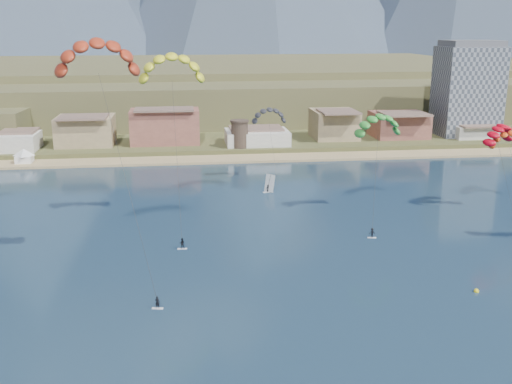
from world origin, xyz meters
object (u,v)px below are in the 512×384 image
buoy (476,291)px  kitesurfer_green (379,122)px  watchtower (240,134)px  apartment_tower (468,89)px  windsurfer (269,187)px  kitesurfer_red (97,51)px  kitesurfer_yellow (172,64)px

buoy → kitesurfer_green: bearing=94.4°
watchtower → apartment_tower: bearing=9.9°
apartment_tower → buoy: size_ratio=40.99×
windsurfer → buoy: bearing=-69.1°
kitesurfer_red → buoy: 67.06m
kitesurfer_green → kitesurfer_red: bearing=-153.7°
buoy → kitesurfer_red: bearing=165.1°
kitesurfer_red → kitesurfer_green: 60.29m
watchtower → kitesurfer_green: bearing=-71.3°
kitesurfer_yellow → windsurfer: bearing=43.4°
apartment_tower → kitesurfer_red: size_ratio=0.81×
kitesurfer_yellow → apartment_tower: bearing=39.2°
apartment_tower → kitesurfer_yellow: size_ratio=0.89×
kitesurfer_red → windsurfer: 65.24m
kitesurfer_green → buoy: kitesurfer_green is taller
apartment_tower → buoy: 133.41m
apartment_tower → kitesurfer_red: bearing=-136.1°
watchtower → buoy: (25.44, -106.45, -6.24)m
kitesurfer_yellow → kitesurfer_green: bearing=1.3°
apartment_tower → kitesurfer_yellow: 128.87m
kitesurfer_green → buoy: (3.10, -40.48, -19.40)m
windsurfer → kitesurfer_green: bearing=-44.8°
apartment_tower → kitesurfer_green: bearing=-125.8°
kitesurfer_yellow → buoy: kitesurfer_yellow is taller
kitesurfer_red → watchtower: bearing=72.0°
apartment_tower → buoy: (-54.56, -120.45, -17.69)m
watchtower → windsurfer: bearing=-86.9°
apartment_tower → kitesurfer_yellow: kitesurfer_yellow is taller
apartment_tower → kitesurfer_green: (-57.66, -79.97, 1.71)m
kitesurfer_yellow → watchtower: bearing=73.9°
kitesurfer_yellow → windsurfer: size_ratio=8.31×
watchtower → kitesurfer_yellow: kitesurfer_yellow is taller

